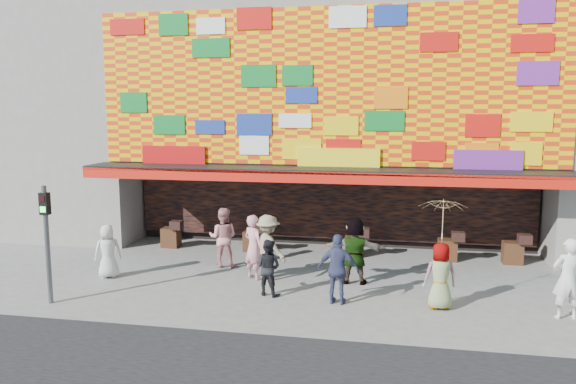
# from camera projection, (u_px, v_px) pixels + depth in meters

# --- Properties ---
(ground) EXTENTS (90.00, 90.00, 0.00)m
(ground) POSITION_uv_depth(u_px,v_px,m) (302.00, 299.00, 14.49)
(ground) COLOR slate
(ground) RESTS_ON ground
(shop_building) EXTENTS (15.20, 9.40, 10.00)m
(shop_building) POSITION_uv_depth(u_px,v_px,m) (337.00, 100.00, 21.68)
(shop_building) COLOR gray
(shop_building) RESTS_ON ground
(neighbor_left) EXTENTS (11.00, 8.00, 12.00)m
(neighbor_left) POSITION_uv_depth(u_px,v_px,m) (32.00, 82.00, 23.83)
(neighbor_left) COLOR gray
(neighbor_left) RESTS_ON ground
(signal_left) EXTENTS (0.22, 0.20, 3.00)m
(signal_left) POSITION_uv_depth(u_px,v_px,m) (46.00, 231.00, 13.92)
(signal_left) COLOR #59595B
(signal_left) RESTS_ON ground
(ped_a) EXTENTS (0.91, 0.83, 1.57)m
(ped_a) POSITION_uv_depth(u_px,v_px,m) (108.00, 251.00, 16.25)
(ped_a) COLOR silver
(ped_a) RESTS_ON ground
(ped_b) EXTENTS (0.82, 0.76, 1.88)m
(ped_b) POSITION_uv_depth(u_px,v_px,m) (254.00, 247.00, 16.09)
(ped_b) COLOR pink
(ped_b) RESTS_ON ground
(ped_c) EXTENTS (0.86, 0.76, 1.50)m
(ped_c) POSITION_uv_depth(u_px,v_px,m) (268.00, 267.00, 14.72)
(ped_c) COLOR black
(ped_c) RESTS_ON ground
(ped_d) EXTENTS (1.41, 1.21, 1.89)m
(ped_d) POSITION_uv_depth(u_px,v_px,m) (268.00, 248.00, 16.01)
(ped_d) COLOR gray
(ped_d) RESTS_ON ground
(ped_e) EXTENTS (1.09, 0.55, 1.78)m
(ped_e) POSITION_uv_depth(u_px,v_px,m) (338.00, 269.00, 14.02)
(ped_e) COLOR #393F63
(ped_e) RESTS_ON ground
(ped_f) EXTENTS (1.76, 0.60, 1.88)m
(ped_f) POSITION_uv_depth(u_px,v_px,m) (355.00, 251.00, 15.67)
(ped_f) COLOR gray
(ped_f) RESTS_ON ground
(ped_g) EXTENTS (0.91, 0.71, 1.66)m
(ped_g) POSITION_uv_depth(u_px,v_px,m) (440.00, 276.00, 13.66)
(ped_g) COLOR gray
(ped_g) RESTS_ON ground
(ped_h) EXTENTS (0.76, 0.56, 1.93)m
(ped_h) POSITION_uv_depth(u_px,v_px,m) (568.00, 279.00, 12.99)
(ped_h) COLOR silver
(ped_h) RESTS_ON ground
(ped_i) EXTENTS (0.95, 0.77, 1.85)m
(ped_i) POSITION_uv_depth(u_px,v_px,m) (223.00, 237.00, 17.38)
(ped_i) COLOR tan
(ped_i) RESTS_ON ground
(parasol) EXTENTS (1.44, 1.45, 1.98)m
(parasol) POSITION_uv_depth(u_px,v_px,m) (443.00, 220.00, 13.46)
(parasol) COLOR tan
(parasol) RESTS_ON ground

